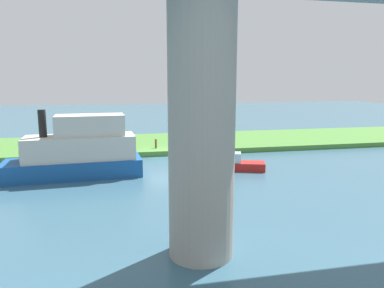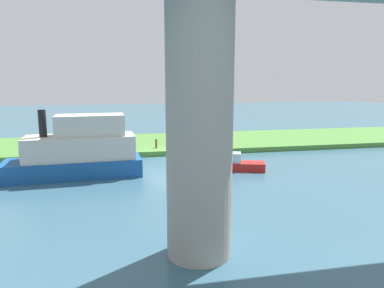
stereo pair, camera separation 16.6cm
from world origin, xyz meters
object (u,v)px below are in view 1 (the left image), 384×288
riverboat_paddlewheel (78,152)px  houseboat_blue (237,164)px  person_on_bank (123,142)px  bridge_pylon (202,126)px  mooring_post (156,144)px

riverboat_paddlewheel → houseboat_blue: 12.46m
houseboat_blue → riverboat_paddlewheel: bearing=-2.8°
person_on_bank → houseboat_blue: bearing=135.9°
bridge_pylon → houseboat_blue: bridge_pylon is taller
mooring_post → bridge_pylon: bearing=88.5°
riverboat_paddlewheel → houseboat_blue: riverboat_paddlewheel is taller
person_on_bank → mooring_post: person_on_bank is taller
mooring_post → person_on_bank: bearing=-5.6°
person_on_bank → riverboat_paddlewheel: size_ratio=0.14×
riverboat_paddlewheel → bridge_pylon: bearing=113.5°
bridge_pylon → houseboat_blue: 15.64m
person_on_bank → riverboat_paddlewheel: riverboat_paddlewheel is taller
mooring_post → riverboat_paddlewheel: 10.21m
person_on_bank → houseboat_blue: person_on_bank is taller
bridge_pylon → riverboat_paddlewheel: 15.77m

